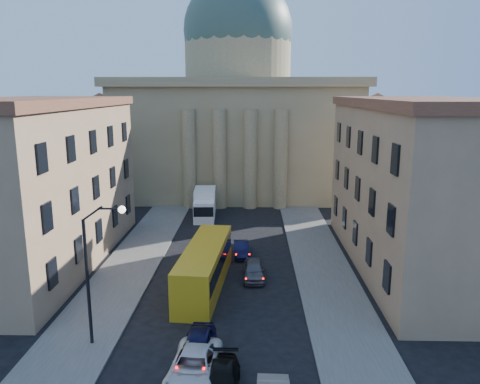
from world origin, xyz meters
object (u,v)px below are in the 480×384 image
(car_left_near, at_px, (198,346))
(box_truck, at_px, (205,205))
(street_lamp, at_px, (95,264))
(city_bus, at_px, (205,265))

(car_left_near, height_order, box_truck, box_truck)
(box_truck, bearing_deg, street_lamp, -99.73)
(street_lamp, height_order, box_truck, street_lamp)
(city_bus, distance_m, box_truck, 20.79)
(box_truck, bearing_deg, car_left_near, -88.01)
(street_lamp, bearing_deg, box_truck, 83.30)
(street_lamp, bearing_deg, car_left_near, -11.71)
(street_lamp, relative_size, box_truck, 1.37)
(city_bus, relative_size, box_truck, 1.90)
(car_left_near, bearing_deg, street_lamp, 170.30)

